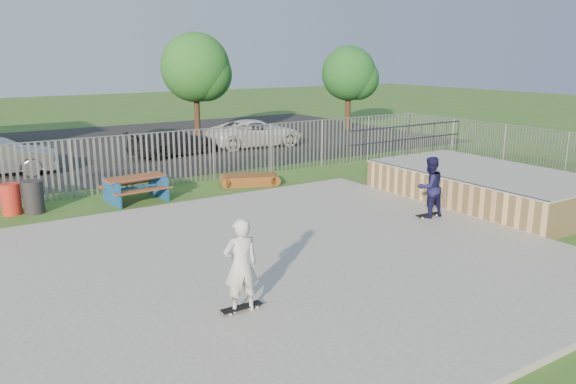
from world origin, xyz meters
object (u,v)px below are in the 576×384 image
tree_mid (195,68)px  skater_navy (430,187)px  tree_right (349,74)px  car_dark (173,142)px  trash_bin_grey (34,197)px  trash_bin_red (11,199)px  skater_white (241,265)px  funbox (250,180)px  car_white (256,133)px  picnic_table (136,188)px

tree_mid → skater_navy: size_ratio=3.37×
tree_right → car_dark: bearing=-167.2°
trash_bin_grey → car_dark: size_ratio=0.23×
trash_bin_red → tree_right: size_ratio=0.18×
trash_bin_grey → skater_white: (1.97, -9.68, 0.53)m
car_dark → skater_white: size_ratio=2.50×
skater_white → funbox: bearing=-109.8°
trash_bin_grey → car_dark: bearing=44.3°
trash_bin_red → trash_bin_grey: size_ratio=0.95×
tree_right → car_white: bearing=-161.6°
skater_white → tree_mid: bearing=-101.9°
picnic_table → car_dark: bearing=55.6°
trash_bin_red → skater_navy: size_ratio=0.54×
car_dark → car_white: (4.69, 0.18, 0.06)m
trash_bin_red → funbox: bearing=-3.4°
car_dark → trash_bin_red: bearing=119.5°
tree_right → skater_white: 27.17m
trash_bin_grey → skater_white: size_ratio=0.57×
tree_mid → skater_navy: tree_mid is taller
trash_bin_grey → skater_white: 9.90m
car_white → tree_right: 9.26m
funbox → trash_bin_red: 8.03m
trash_bin_red → tree_right: 23.41m
picnic_table → skater_navy: bearing=-52.2°
car_white → car_dark: bearing=96.2°
tree_mid → tree_right: (9.78, -1.51, -0.47)m
trash_bin_red → skater_white: 10.25m
picnic_table → trash_bin_grey: (-3.09, 0.23, 0.08)m
trash_bin_red → tree_mid: tree_mid is taller
tree_mid → skater_white: bearing=-112.1°
picnic_table → car_white: bearing=35.8°
tree_right → skater_navy: bearing=-122.3°
trash_bin_red → car_white: car_white is taller
trash_bin_grey → skater_navy: size_ratio=0.57×
trash_bin_red → skater_white: bearing=-75.5°
trash_bin_grey → trash_bin_red: bearing=159.0°
car_white → tree_mid: 5.58m
tree_mid → trash_bin_grey: bearing=-132.4°
funbox → trash_bin_grey: trash_bin_grey is taller
car_white → skater_navy: (-2.59, -14.55, 0.31)m
trash_bin_red → tree_right: tree_right is taller
car_white → skater_white: skater_white is taller
car_white → skater_navy: bearing=174.0°
car_dark → trash_bin_grey: bearing=122.7°
car_white → tree_right: (8.37, 2.78, 2.82)m
funbox → trash_bin_red: size_ratio=2.13×
car_dark → tree_mid: tree_mid is taller
picnic_table → skater_navy: (6.35, -6.99, 0.62)m
funbox → skater_white: (-5.44, -9.44, 0.85)m
tree_mid → skater_white: (-8.65, -21.30, -2.98)m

